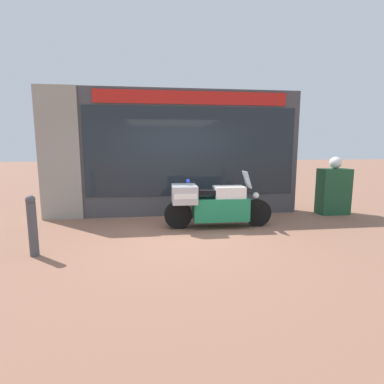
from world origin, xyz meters
name	(u,v)px	position (x,y,z in m)	size (l,w,h in m)	color
ground_plane	(182,236)	(0.00, 0.00, 0.00)	(60.00, 60.00, 0.00)	#8E604C
shop_building	(157,153)	(-0.45, 2.00, 1.62)	(6.60, 0.55, 3.23)	#424247
window_display	(190,195)	(0.42, 2.03, 0.50)	(5.16, 0.30, 2.13)	slate
paramedic_motorcycle	(212,203)	(0.73, 0.58, 0.56)	(2.42, 0.73, 1.26)	black
utility_cabinet	(333,191)	(4.22, 1.49, 0.61)	(0.78, 0.46, 1.21)	#1E4C2D
white_helmet	(336,163)	(4.26, 1.55, 1.37)	(0.31, 0.31, 0.31)	white
street_bollard	(32,225)	(-2.55, -0.76, 0.53)	(0.15, 0.15, 1.03)	#47474C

